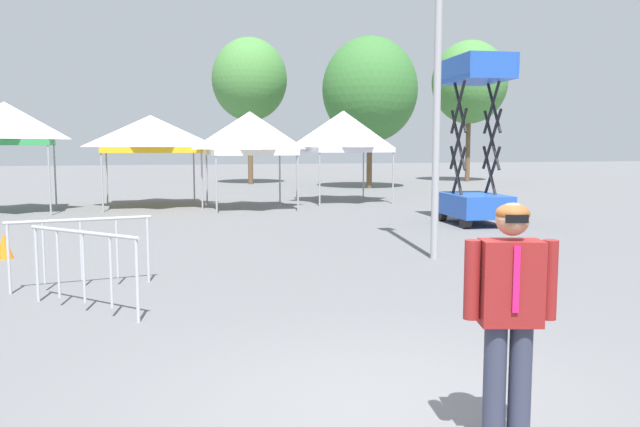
% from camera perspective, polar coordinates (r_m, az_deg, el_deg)
% --- Properties ---
extents(ground_plane, '(140.00, 140.00, 0.00)m').
position_cam_1_polar(ground_plane, '(5.51, 5.81, -17.13)').
color(ground_plane, slate).
extents(canopy_tent_behind_left, '(3.01, 3.01, 3.58)m').
position_cam_1_polar(canopy_tent_behind_left, '(23.02, -26.44, 7.24)').
color(canopy_tent_behind_left, '#9E9EA3').
rests_on(canopy_tent_behind_left, ground).
extents(canopy_tent_far_left, '(3.44, 3.44, 3.24)m').
position_cam_1_polar(canopy_tent_far_left, '(23.52, -14.95, 6.92)').
color(canopy_tent_far_left, '#9E9EA3').
rests_on(canopy_tent_far_left, ground).
extents(canopy_tent_left_of_center, '(2.88, 2.88, 3.33)m').
position_cam_1_polar(canopy_tent_left_of_center, '(21.94, -6.31, 7.17)').
color(canopy_tent_left_of_center, '#9E9EA3').
rests_on(canopy_tent_left_of_center, ground).
extents(canopy_tent_far_right, '(3.22, 3.22, 3.51)m').
position_cam_1_polar(canopy_tent_far_right, '(24.66, 2.11, 7.37)').
color(canopy_tent_far_right, '#9E9EA3').
rests_on(canopy_tent_far_right, ground).
extents(scissor_lift, '(1.59, 2.41, 4.56)m').
position_cam_1_polar(scissor_lift, '(18.05, 13.68, 3.31)').
color(scissor_lift, black).
rests_on(scissor_lift, ground).
extents(person_foreground, '(0.63, 0.34, 1.78)m').
position_cam_1_polar(person_foreground, '(4.69, 16.66, -8.18)').
color(person_foreground, '#33384C').
rests_on(person_foreground, ground).
extents(light_pole_near_lift, '(0.36, 0.36, 8.04)m').
position_cam_1_polar(light_pole_near_lift, '(12.52, 10.60, 17.10)').
color(light_pole_near_lift, '#9E9EA3').
rests_on(light_pole_near_lift, ground).
extents(tree_behind_tents_left, '(4.18, 4.18, 8.15)m').
position_cam_1_polar(tree_behind_tents_left, '(36.39, -6.34, 11.86)').
color(tree_behind_tents_left, brown).
rests_on(tree_behind_tents_left, ground).
extents(tree_behind_tents_center, '(4.82, 4.82, 7.64)m').
position_cam_1_polar(tree_behind_tents_center, '(32.76, 4.50, 11.01)').
color(tree_behind_tents_center, brown).
rests_on(tree_behind_tents_center, ground).
extents(tree_behind_tents_right, '(4.51, 4.51, 8.45)m').
position_cam_1_polar(tree_behind_tents_right, '(39.97, 13.27, 11.39)').
color(tree_behind_tents_right, brown).
rests_on(tree_behind_tents_right, ground).
extents(crowd_barrier_by_lift, '(2.08, 0.39, 1.08)m').
position_cam_1_polar(crowd_barrier_by_lift, '(10.33, -20.69, -2.18)').
color(crowd_barrier_by_lift, '#B7BABF').
rests_on(crowd_barrier_by_lift, ground).
extents(crowd_barrier_mid_lot, '(1.47, 1.57, 1.08)m').
position_cam_1_polar(crowd_barrier_mid_lot, '(8.84, -20.49, -3.51)').
color(crowd_barrier_mid_lot, '#B7BABF').
rests_on(crowd_barrier_mid_lot, ground).
extents(traffic_cone_lot_center, '(0.32, 0.32, 0.51)m').
position_cam_1_polar(traffic_cone_lot_center, '(13.65, -26.49, -2.60)').
color(traffic_cone_lot_center, orange).
rests_on(traffic_cone_lot_center, ground).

